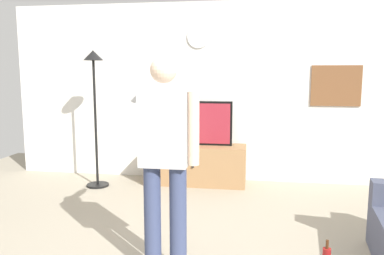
{
  "coord_description": "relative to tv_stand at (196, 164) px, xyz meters",
  "views": [
    {
      "loc": [
        0.58,
        -2.9,
        1.64
      ],
      "look_at": [
        -0.07,
        1.2,
        1.05
      ],
      "focal_mm": 35.72,
      "sensor_mm": 36.0,
      "label": 1
    }
  ],
  "objects": [
    {
      "name": "person_standing_nearer_lamp",
      "position": [
        0.13,
        -2.57,
        0.71
      ],
      "size": [
        0.56,
        0.78,
        1.77
      ],
      "color": "#384266",
      "rests_on": "ground_plane"
    },
    {
      "name": "wall_clock",
      "position": [
        0.0,
        0.29,
        1.89
      ],
      "size": [
        0.33,
        0.03,
        0.33
      ],
      "primitive_type": "cylinder",
      "rotation": [
        1.57,
        0.0,
        0.0
      ],
      "color": "white"
    },
    {
      "name": "back_wall",
      "position": [
        0.24,
        0.35,
        1.06
      ],
      "size": [
        6.4,
        0.1,
        2.7
      ],
      "primitive_type": "cube",
      "color": "silver",
      "rests_on": "ground_plane"
    },
    {
      "name": "floor_lamp",
      "position": [
        -1.4,
        -0.36,
        1.11
      ],
      "size": [
        0.32,
        0.32,
        1.96
      ],
      "color": "black",
      "rests_on": "ground_plane"
    },
    {
      "name": "television",
      "position": [
        0.0,
        0.05,
        0.62
      ],
      "size": [
        1.07,
        0.07,
        0.65
      ],
      "color": "black",
      "rests_on": "tv_stand"
    },
    {
      "name": "tv_stand",
      "position": [
        0.0,
        0.0,
        0.0
      ],
      "size": [
        1.49,
        0.52,
        0.58
      ],
      "color": "#997047",
      "rests_on": "ground_plane"
    },
    {
      "name": "framed_picture",
      "position": [
        2.01,
        0.3,
        1.17
      ],
      "size": [
        0.7,
        0.04,
        0.59
      ],
      "primitive_type": "cube",
      "color": "brown"
    }
  ]
}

